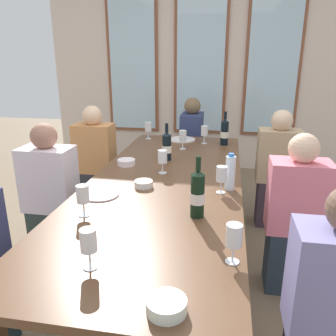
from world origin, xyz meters
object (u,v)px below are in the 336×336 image
at_px(white_plate_1, 182,139).
at_px(wine_glass_7, 183,137).
at_px(tasting_bowl_0, 167,306).
at_px(seated_person_4, 51,199).
at_px(seated_person_1, 332,317).
at_px(seated_person_3, 277,172).
at_px(wine_glass_1, 88,241).
at_px(seated_person_5, 295,219).
at_px(tasting_bowl_1, 144,184).
at_px(seated_person_6, 191,148).
at_px(wine_glass_4, 148,127).
at_px(wine_glass_5, 162,158).
at_px(dining_table, 165,188).
at_px(wine_bottle_1, 167,146).
at_px(tasting_bowl_2, 126,162).
at_px(water_bottle, 230,173).
at_px(wine_glass_3, 83,196).
at_px(wine_bottle_0, 197,194).
at_px(white_plate_0, 101,194).
at_px(wine_glass_6, 222,175).
at_px(wine_glass_2, 205,131).
at_px(wine_bottle_2, 225,132).
at_px(wine_glass_0, 234,236).
at_px(seated_person_2, 95,164).

height_order(white_plate_1, wine_glass_7, wine_glass_7).
xyz_separation_m(tasting_bowl_0, seated_person_4, (-1.12, 1.27, -0.24)).
bearing_deg(seated_person_1, seated_person_3, 90.00).
height_order(wine_glass_1, seated_person_5, seated_person_5).
distance_m(tasting_bowl_1, wine_glass_7, 1.02).
bearing_deg(seated_person_4, seated_person_6, 62.77).
distance_m(wine_glass_4, wine_glass_5, 1.11).
xyz_separation_m(dining_table, wine_glass_7, (0.01, 0.86, 0.18)).
distance_m(wine_bottle_1, seated_person_5, 1.13).
bearing_deg(wine_glass_5, tasting_bowl_2, 156.34).
height_order(water_bottle, wine_glass_5, water_bottle).
xyz_separation_m(tasting_bowl_1, wine_glass_3, (-0.21, -0.47, 0.10)).
height_order(wine_bottle_0, seated_person_4, seated_person_4).
relative_size(wine_glass_7, seated_person_6, 0.16).
bearing_deg(white_plate_0, tasting_bowl_0, -57.82).
height_order(white_plate_0, wine_bottle_0, wine_bottle_0).
bearing_deg(wine_glass_4, wine_glass_7, -40.25).
height_order(white_plate_0, wine_glass_5, wine_glass_5).
xyz_separation_m(wine_glass_4, wine_glass_6, (0.79, -1.36, -0.00)).
bearing_deg(white_plate_0, wine_glass_2, 69.56).
bearing_deg(wine_bottle_2, dining_table, -109.45).
distance_m(wine_bottle_2, wine_glass_2, 0.19).
relative_size(wine_bottle_1, wine_glass_4, 1.76).
height_order(wine_glass_3, seated_person_3, seated_person_3).
bearing_deg(seated_person_5, wine_bottle_2, 114.40).
bearing_deg(wine_glass_7, seated_person_1, -63.85).
height_order(white_plate_0, seated_person_5, seated_person_5).
bearing_deg(seated_person_1, white_plate_1, 113.59).
height_order(white_plate_0, tasting_bowl_2, tasting_bowl_2).
height_order(white_plate_1, seated_person_3, seated_person_3).
bearing_deg(seated_person_3, wine_glass_6, -113.83).
bearing_deg(wine_glass_4, wine_glass_5, -71.44).
height_order(wine_glass_6, wine_glass_7, same).
bearing_deg(wine_glass_3, dining_table, 61.91).
bearing_deg(wine_glass_0, wine_glass_2, 97.56).
xyz_separation_m(wine_bottle_0, wine_glass_4, (-0.67, 1.72, -0.01)).
bearing_deg(wine_bottle_2, seated_person_1, -76.02).
bearing_deg(tasting_bowl_0, wine_bottle_1, 100.20).
xyz_separation_m(tasting_bowl_2, seated_person_4, (-0.52, -0.28, -0.24)).
height_order(wine_glass_2, seated_person_5, seated_person_5).
bearing_deg(white_plate_1, seated_person_6, 84.63).
height_order(tasting_bowl_1, wine_glass_7, wine_glass_7).
height_order(tasting_bowl_0, seated_person_5, seated_person_5).
relative_size(wine_bottle_1, seated_person_1, 0.28).
xyz_separation_m(wine_glass_0, seated_person_2, (-1.34, 1.84, -0.34)).
relative_size(wine_glass_7, seated_person_5, 0.16).
bearing_deg(wine_glass_7, seated_person_5, -45.06).
xyz_separation_m(wine_glass_1, wine_glass_3, (-0.22, 0.45, -0.00)).
bearing_deg(wine_glass_6, wine_bottle_1, 125.60).
distance_m(water_bottle, seated_person_5, 0.55).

